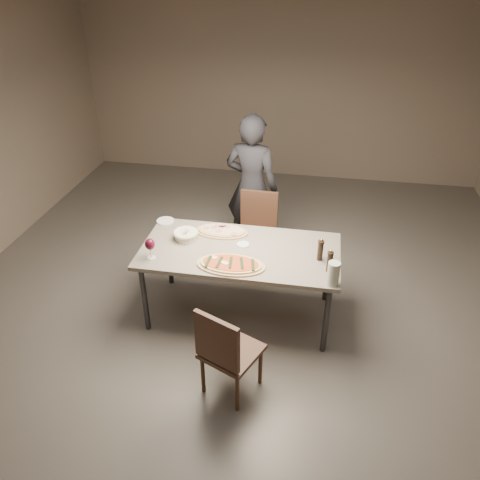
% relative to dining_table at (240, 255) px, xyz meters
% --- Properties ---
extents(room, '(7.00, 7.00, 7.00)m').
position_rel_dining_table_xyz_m(room, '(0.00, 0.00, 0.71)').
color(room, '#5B554E').
rests_on(room, ground).
extents(dining_table, '(1.80, 0.90, 0.75)m').
position_rel_dining_table_xyz_m(dining_table, '(0.00, 0.00, 0.00)').
color(dining_table, gray).
rests_on(dining_table, ground).
extents(zucchini_pizza, '(0.60, 0.33, 0.05)m').
position_rel_dining_table_xyz_m(zucchini_pizza, '(-0.03, -0.27, 0.07)').
color(zucchini_pizza, tan).
rests_on(zucchini_pizza, dining_table).
extents(ham_pizza, '(0.51, 0.28, 0.04)m').
position_rel_dining_table_xyz_m(ham_pizza, '(-0.23, 0.27, 0.07)').
color(ham_pizza, tan).
rests_on(ham_pizza, dining_table).
extents(bread_basket, '(0.23, 0.23, 0.08)m').
position_rel_dining_table_xyz_m(bread_basket, '(-0.53, 0.09, 0.11)').
color(bread_basket, beige).
rests_on(bread_basket, dining_table).
extents(oil_dish, '(0.11, 0.11, 0.01)m').
position_rel_dining_table_xyz_m(oil_dish, '(0.01, 0.08, 0.06)').
color(oil_dish, white).
rests_on(oil_dish, dining_table).
extents(pepper_mill_left, '(0.05, 0.05, 0.21)m').
position_rel_dining_table_xyz_m(pepper_mill_left, '(0.80, -0.20, 0.16)').
color(pepper_mill_left, black).
rests_on(pepper_mill_left, dining_table).
extents(pepper_mill_right, '(0.05, 0.05, 0.21)m').
position_rel_dining_table_xyz_m(pepper_mill_right, '(0.72, -0.04, 0.16)').
color(pepper_mill_right, black).
rests_on(pepper_mill_right, dining_table).
extents(carafe, '(0.10, 0.10, 0.21)m').
position_rel_dining_table_xyz_m(carafe, '(0.83, -0.38, 0.16)').
color(carafe, silver).
rests_on(carafe, dining_table).
extents(wine_glass, '(0.09, 0.09, 0.20)m').
position_rel_dining_table_xyz_m(wine_glass, '(-0.75, -0.28, 0.19)').
color(wine_glass, silver).
rests_on(wine_glass, dining_table).
extents(side_plate, '(0.17, 0.17, 0.01)m').
position_rel_dining_table_xyz_m(side_plate, '(-0.83, 0.38, 0.06)').
color(side_plate, white).
rests_on(side_plate, dining_table).
extents(chair_near, '(0.54, 0.54, 0.86)m').
position_rel_dining_table_xyz_m(chair_near, '(0.07, -0.99, -0.21)').
color(chair_near, '#41271B').
rests_on(chair_near, ground).
extents(chair_far, '(0.43, 0.43, 0.89)m').
position_rel_dining_table_xyz_m(chair_far, '(0.04, 0.83, -0.19)').
color(chair_far, '#41271B').
rests_on(chair_far, ground).
extents(diner, '(0.67, 0.52, 1.65)m').
position_rel_dining_table_xyz_m(diner, '(-0.08, 1.17, 0.13)').
color(diner, black).
rests_on(diner, ground).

